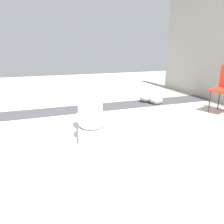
% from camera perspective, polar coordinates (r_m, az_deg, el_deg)
% --- Properties ---
extents(ground_plane, '(14.00, 14.00, 0.00)m').
position_cam_1_polar(ground_plane, '(2.96, -5.00, -6.48)').
color(ground_plane, beige).
extents(gravel_strip, '(0.56, 8.00, 0.01)m').
position_cam_1_polar(gravel_strip, '(4.36, -3.47, 1.23)').
color(gravel_strip, '#423F44').
rests_on(gravel_strip, ground).
extents(toilet, '(0.69, 0.50, 0.52)m').
position_cam_1_polar(toilet, '(2.94, -5.49, -2.07)').
color(toilet, white).
rests_on(toilet, ground).
extents(boulder_near, '(0.38, 0.37, 0.18)m').
position_cam_1_polar(boulder_near, '(4.71, 11.38, 3.14)').
color(boulder_near, '#ADA899').
rests_on(boulder_near, ground).
extents(boulder_far, '(0.39, 0.43, 0.20)m').
position_cam_1_polar(boulder_far, '(4.85, 9.23, 3.76)').
color(boulder_far, '#ADA899').
rests_on(boulder_far, ground).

